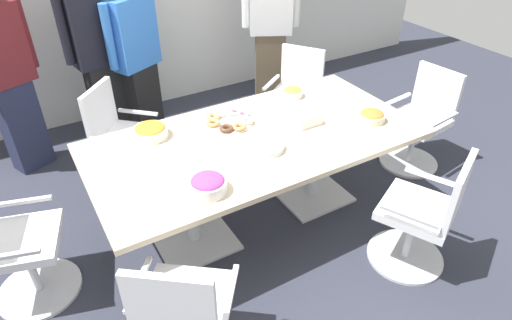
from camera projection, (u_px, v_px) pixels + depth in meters
ground_plane at (256, 216)px, 3.62m from camera, size 10.00×10.00×0.01m
conference_table at (256, 152)px, 3.26m from camera, size 2.40×1.20×0.75m
office_chair_0 at (123, 143)px, 3.78m from camera, size 0.76×0.76×0.91m
office_chair_1 at (14, 249)px, 2.75m from camera, size 0.67×0.67×0.91m
office_chair_2 at (185, 318)px, 2.34m from camera, size 0.76×0.76×0.91m
office_chair_3 at (423, 218)px, 2.98m from camera, size 0.72×0.72×0.91m
office_chair_4 at (420, 124)px, 4.04m from camera, size 0.60×0.60×0.91m
office_chair_5 at (295, 101)px, 4.44m from camera, size 0.75×0.75×0.91m
person_standing_0 at (5, 75)px, 3.71m from camera, size 0.59×0.38×1.75m
person_standing_1 at (100, 55)px, 3.99m from camera, size 0.61×0.29×1.82m
person_standing_2 at (136, 59)px, 4.12m from camera, size 0.58×0.40×1.68m
person_standing_3 at (271, 25)px, 4.68m from camera, size 0.58×0.40×1.83m
snack_bowl_candy_mix at (208, 184)px, 2.64m from camera, size 0.23×0.23×0.11m
snack_bowl_pretzels at (372, 116)px, 3.38m from camera, size 0.21×0.21×0.08m
snack_bowl_chips_orange at (150, 131)px, 3.17m from camera, size 0.25×0.25×0.10m
snack_bowl_chips_yellow at (293, 92)px, 3.72m from camera, size 0.17×0.17×0.08m
donut_platter at (230, 120)px, 3.36m from camera, size 0.37×0.37×0.04m
plate_stack at (268, 147)px, 3.05m from camera, size 0.23×0.23×0.04m
napkin_pile at (305, 118)px, 3.35m from camera, size 0.20×0.20×0.08m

